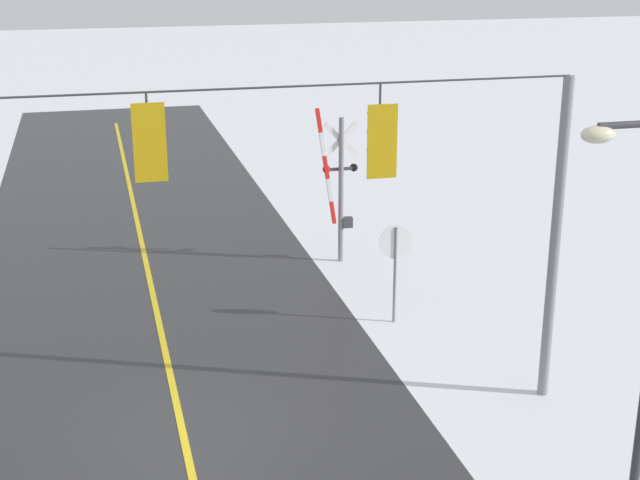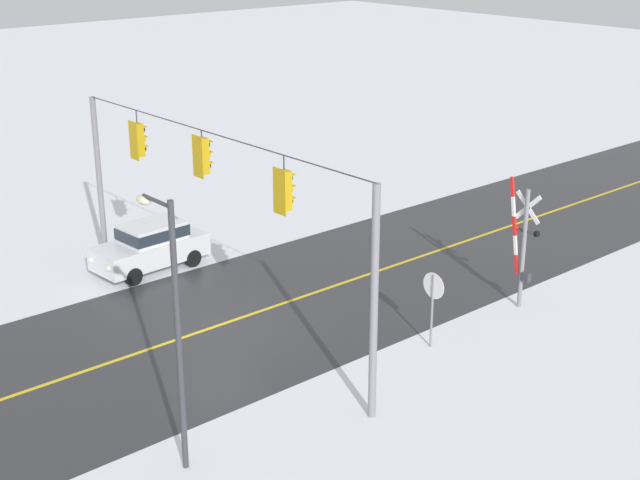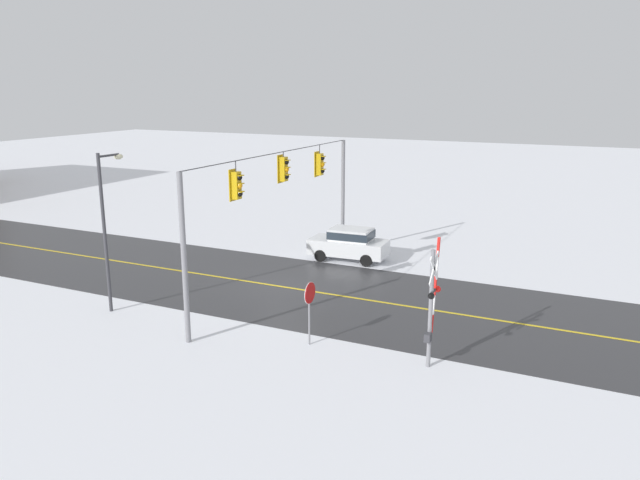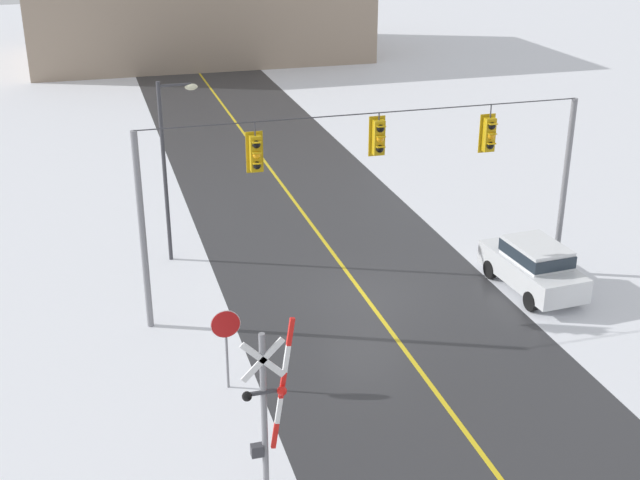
{
  "view_description": "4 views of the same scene",
  "coord_description": "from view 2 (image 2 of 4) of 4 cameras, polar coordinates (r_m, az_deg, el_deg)",
  "views": [
    {
      "loc": [
        1.17,
        14.42,
        8.49
      ],
      "look_at": [
        -2.85,
        -1.38,
        3.07
      ],
      "focal_mm": 51.14,
      "sensor_mm": 36.0,
      "label": 1
    },
    {
      "loc": [
        -21.35,
        14.18,
        12.1
      ],
      "look_at": [
        -3.03,
        -1.68,
        3.31
      ],
      "focal_mm": 50.48,
      "sensor_mm": 36.0,
      "label": 2
    },
    {
      "loc": [
        -23.75,
        -13.3,
        9.02
      ],
      "look_at": [
        -1.16,
        -2.51,
        2.77
      ],
      "focal_mm": 34.67,
      "sensor_mm": 36.0,
      "label": 3
    },
    {
      "loc": [
        -8.27,
        -23.38,
        12.58
      ],
      "look_at": [
        -1.72,
        -0.57,
        2.49
      ],
      "focal_mm": 47.17,
      "sensor_mm": 36.0,
      "label": 4
    }
  ],
  "objects": [
    {
      "name": "railroad_crossing",
      "position": [
        29.49,
        12.76,
        -0.11
      ],
      "size": [
        1.2,
        0.31,
        4.28
      ],
      "color": "gray",
      "rests_on": "ground"
    },
    {
      "name": "stop_sign",
      "position": [
        26.43,
        7.2,
        -3.37
      ],
      "size": [
        0.8,
        0.09,
        2.35
      ],
      "color": "gray",
      "rests_on": "ground"
    },
    {
      "name": "streetlamp_near",
      "position": [
        20.06,
        -9.38,
        -4.42
      ],
      "size": [
        1.39,
        0.28,
        6.5
      ],
      "color": "#38383D",
      "rests_on": "ground"
    },
    {
      "name": "road_asphalt",
      "position": [
        25.86,
        -17.77,
        -8.99
      ],
      "size": [
        9.0,
        80.0,
        0.01
      ],
      "primitive_type": "cube",
      "color": "#303033",
      "rests_on": "ground"
    },
    {
      "name": "lane_centre_line",
      "position": [
        25.86,
        -17.77,
        -8.98
      ],
      "size": [
        0.14,
        72.0,
        0.01
      ],
      "primitive_type": "cube",
      "color": "gold",
      "rests_on": "ground"
    },
    {
      "name": "parked_car_white",
      "position": [
        32.82,
        -10.67,
        -0.27
      ],
      "size": [
        2.01,
        4.28,
        1.74
      ],
      "color": "white",
      "rests_on": "ground"
    },
    {
      "name": "signal_span",
      "position": [
        26.91,
        -7.13,
        2.82
      ],
      "size": [
        14.2,
        0.47,
        6.22
      ],
      "color": "gray",
      "rests_on": "ground"
    },
    {
      "name": "ground_plane",
      "position": [
        28.34,
        -6.63,
        -5.48
      ],
      "size": [
        160.0,
        160.0,
        0.0
      ],
      "primitive_type": "plane",
      "color": "white"
    }
  ]
}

